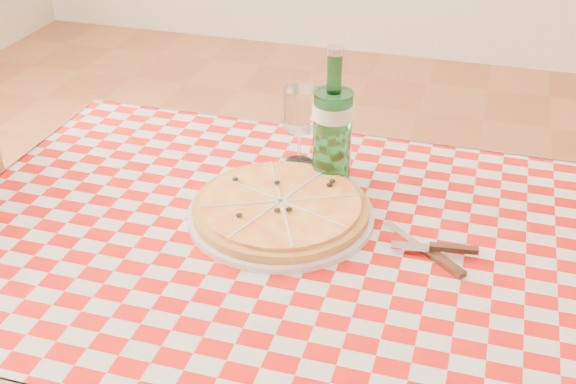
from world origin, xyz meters
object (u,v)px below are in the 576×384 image
Objects in this scene: pizza_plate at (281,207)px; water_bottle at (333,118)px; wine_glass at (299,127)px; dining_table at (289,280)px.

water_bottle is at bearing 69.53° from pizza_plate.
water_bottle is 1.66× the size of wine_glass.
water_bottle is (0.06, 0.16, 0.12)m from pizza_plate.
wine_glass is (-0.08, 0.05, -0.06)m from water_bottle.
water_bottle reaches higher than wine_glass.
pizza_plate reaches higher than dining_table.
pizza_plate is 2.04× the size of wine_glass.
pizza_plate is 0.22m from wine_glass.
water_bottle is at bearing 83.67° from dining_table.
pizza_plate is at bearing -110.47° from water_bottle.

